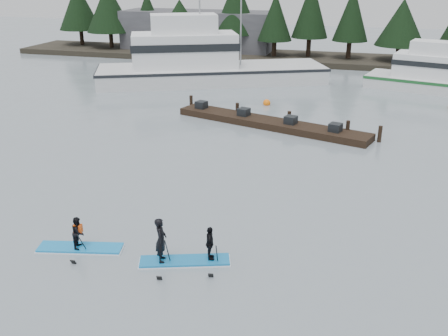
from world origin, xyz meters
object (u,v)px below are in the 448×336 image
(floating_dock, at_px, (270,123))
(paddleboard_duo, at_px, (183,247))
(paddleboard_solo, at_px, (79,239))
(fishing_boat_medium, at_px, (446,85))
(fishing_boat_large, at_px, (205,73))

(floating_dock, bearing_deg, paddleboard_duo, -72.37)
(floating_dock, relative_size, paddleboard_solo, 4.22)
(fishing_boat_medium, relative_size, paddleboard_solo, 4.45)
(fishing_boat_medium, bearing_deg, paddleboard_solo, -102.67)
(floating_dock, distance_m, paddleboard_duo, 16.95)
(fishing_boat_medium, xyz_separation_m, paddleboard_duo, (-12.19, -30.81, 0.05))
(floating_dock, bearing_deg, paddleboard_solo, -85.48)
(fishing_boat_large, distance_m, fishing_boat_medium, 20.73)
(fishing_boat_large, bearing_deg, paddleboard_solo, -105.44)
(paddleboard_solo, distance_m, paddleboard_duo, 3.99)
(fishing_boat_large, distance_m, floating_dock, 14.46)
(paddleboard_solo, bearing_deg, floating_dock, 64.55)
(paddleboard_duo, bearing_deg, paddleboard_solo, 164.02)
(paddleboard_duo, bearing_deg, floating_dock, 71.64)
(paddleboard_solo, bearing_deg, fishing_boat_large, 85.86)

